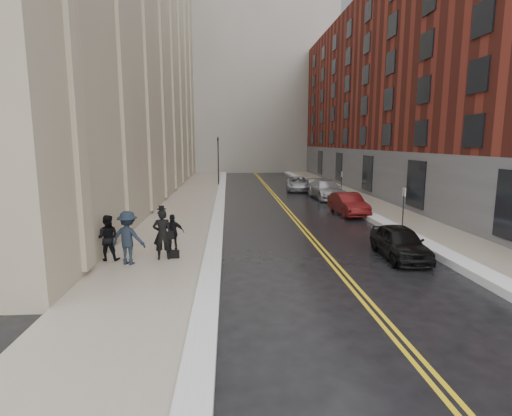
{
  "coord_description": "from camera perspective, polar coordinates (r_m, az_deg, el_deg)",
  "views": [
    {
      "loc": [
        -1.54,
        -12.71,
        4.67
      ],
      "look_at": [
        -0.26,
        5.75,
        1.6
      ],
      "focal_mm": 28.0,
      "sensor_mm": 36.0,
      "label": 1
    }
  ],
  "objects": [
    {
      "name": "sidewalk_right",
      "position": [
        30.92,
        16.02,
        0.51
      ],
      "size": [
        3.0,
        64.0,
        0.15
      ],
      "primitive_type": "cube",
      "color": "gray",
      "rests_on": "ground"
    },
    {
      "name": "car_black",
      "position": [
        17.24,
        19.86,
        -4.61
      ],
      "size": [
        1.74,
        3.94,
        1.32
      ],
      "primitive_type": "imported",
      "rotation": [
        0.0,
        0.0,
        -0.05
      ],
      "color": "black",
      "rests_on": "ground"
    },
    {
      "name": "tower_far_right",
      "position": [
        82.07,
        7.58,
        21.54
      ],
      "size": [
        22.0,
        18.0,
        44.0
      ],
      "primitive_type": "cube",
      "color": "slate",
      "rests_on": "ground"
    },
    {
      "name": "pedestrian_a",
      "position": [
        16.38,
        -20.43,
        -4.0
      ],
      "size": [
        0.88,
        0.69,
        1.78
      ],
      "primitive_type": "imported",
      "rotation": [
        0.0,
        0.0,
        3.12
      ],
      "color": "black",
      "rests_on": "sidewalk_left"
    },
    {
      "name": "pedestrian_main",
      "position": [
        15.87,
        -13.23,
        -3.69
      ],
      "size": [
        0.78,
        0.57,
        1.98
      ],
      "primitive_type": "imported",
      "rotation": [
        0.0,
        0.0,
        3.28
      ],
      "color": "black",
      "rests_on": "sidewalk_left"
    },
    {
      "name": "lane_stripe_b",
      "position": [
        29.38,
        4.23,
        0.26
      ],
      "size": [
        0.12,
        64.0,
        0.01
      ],
      "primitive_type": "cube",
      "color": "gold",
      "rests_on": "ground"
    },
    {
      "name": "sidewalk_left",
      "position": [
        29.22,
        -9.72,
        0.24
      ],
      "size": [
        4.0,
        64.0,
        0.15
      ],
      "primitive_type": "cube",
      "color": "gray",
      "rests_on": "ground"
    },
    {
      "name": "car_silver_near",
      "position": [
        33.69,
        9.99,
        2.63
      ],
      "size": [
        2.47,
        5.41,
        1.54
      ],
      "primitive_type": "imported",
      "rotation": [
        0.0,
        0.0,
        0.06
      ],
      "color": "#A6A8AE",
      "rests_on": "ground"
    },
    {
      "name": "pedestrian_c",
      "position": [
        16.98,
        -11.76,
        -3.49
      ],
      "size": [
        0.97,
        0.54,
        1.57
      ],
      "primitive_type": "imported",
      "rotation": [
        0.0,
        0.0,
        3.32
      ],
      "color": "black",
      "rests_on": "sidewalk_left"
    },
    {
      "name": "car_maroon",
      "position": [
        26.5,
        13.02,
        0.57
      ],
      "size": [
        1.77,
        4.36,
        1.41
      ],
      "primitive_type": "imported",
      "rotation": [
        0.0,
        0.0,
        0.07
      ],
      "color": "#4E0E0E",
      "rests_on": "ground"
    },
    {
      "name": "parking_sign_far",
      "position": [
        34.2,
        12.11,
        3.66
      ],
      "size": [
        0.06,
        0.35,
        2.23
      ],
      "color": "black",
      "rests_on": "ground"
    },
    {
      "name": "snow_ridge_right",
      "position": [
        30.33,
        12.74,
        0.62
      ],
      "size": [
        0.85,
        60.8,
        0.3
      ],
      "primitive_type": "cube",
      "color": "white",
      "rests_on": "ground"
    },
    {
      "name": "parking_sign_near",
      "position": [
        23.0,
        20.33,
        0.55
      ],
      "size": [
        0.06,
        0.35,
        2.23
      ],
      "color": "black",
      "rests_on": "ground"
    },
    {
      "name": "snow_ridge_left",
      "position": [
        29.07,
        -5.21,
        0.4
      ],
      "size": [
        0.7,
        60.8,
        0.26
      ],
      "primitive_type": "cube",
      "color": "white",
      "rests_on": "ground"
    },
    {
      "name": "building_right",
      "position": [
        40.7,
        24.83,
        14.69
      ],
      "size": [
        14.0,
        50.0,
        18.0
      ],
      "primitive_type": "cube",
      "color": "maroon",
      "rests_on": "ground"
    },
    {
      "name": "tower_far_left",
      "position": [
        89.03,
        -11.72,
        25.78
      ],
      "size": [
        22.0,
        18.0,
        60.0
      ],
      "primitive_type": "cube",
      "color": "slate",
      "rests_on": "ground"
    },
    {
      "name": "traffic_signal",
      "position": [
        42.75,
        -5.42,
        7.26
      ],
      "size": [
        0.18,
        0.15,
        5.2
      ],
      "color": "black",
      "rests_on": "ground"
    },
    {
      "name": "lane_stripe_a",
      "position": [
        29.35,
        3.77,
        0.26
      ],
      "size": [
        0.12,
        64.0,
        0.01
      ],
      "primitive_type": "cube",
      "color": "gold",
      "rests_on": "ground"
    },
    {
      "name": "ground",
      "position": [
        13.63,
        2.82,
        -10.64
      ],
      "size": [
        160.0,
        160.0,
        0.0
      ],
      "primitive_type": "plane",
      "color": "black",
      "rests_on": "ground"
    },
    {
      "name": "pedestrian_b",
      "position": [
        15.6,
        -17.81,
        -4.07
      ],
      "size": [
        1.44,
        1.05,
        2.01
      ],
      "primitive_type": "imported",
      "rotation": [
        0.0,
        0.0,
        2.88
      ],
      "color": "black",
      "rests_on": "sidewalk_left"
    },
    {
      "name": "tower_far_center",
      "position": [
        71.98,
        -1.97,
        26.66
      ],
      "size": [
        28.0,
        16.0,
        52.0
      ],
      "primitive_type": "cube",
      "color": "gray",
      "rests_on": "ground"
    },
    {
      "name": "car_silver_far",
      "position": [
        38.88,
        6.05,
        3.47
      ],
      "size": [
        2.81,
        5.04,
        1.33
      ],
      "primitive_type": "imported",
      "rotation": [
        0.0,
        0.0,
        -0.13
      ],
      "color": "#ABACB3",
      "rests_on": "ground"
    }
  ]
}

